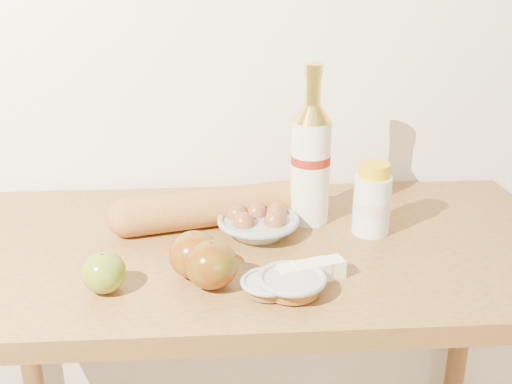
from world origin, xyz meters
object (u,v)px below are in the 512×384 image
(bourbon_bottle, at_px, (311,160))
(egg_bowl, at_px, (258,223))
(cream_bottle, at_px, (372,201))
(table, at_px, (255,298))
(baguette, at_px, (221,207))

(bourbon_bottle, distance_m, egg_bowl, 0.17)
(egg_bowl, bearing_deg, cream_bottle, -1.24)
(bourbon_bottle, bearing_deg, table, -138.76)
(table, height_order, egg_bowl, egg_bowl)
(table, xyz_separation_m, cream_bottle, (0.23, 0.04, 0.19))
(bourbon_bottle, bearing_deg, cream_bottle, -28.03)
(bourbon_bottle, relative_size, baguette, 0.70)
(baguette, bearing_deg, table, -69.77)
(cream_bottle, xyz_separation_m, egg_bowl, (-0.22, 0.00, -0.04))
(cream_bottle, relative_size, baguette, 0.31)
(cream_bottle, bearing_deg, baguette, -169.90)
(egg_bowl, distance_m, baguette, 0.09)
(egg_bowl, bearing_deg, bourbon_bottle, 28.35)
(bourbon_bottle, height_order, baguette, bourbon_bottle)
(table, relative_size, cream_bottle, 8.19)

